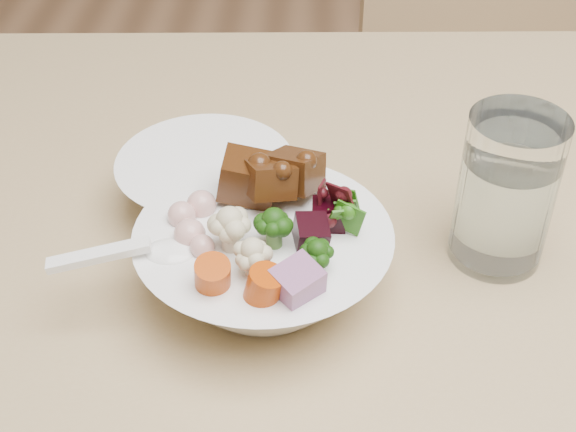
{
  "coord_description": "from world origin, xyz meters",
  "views": [
    {
      "loc": [
        -0.48,
        -0.28,
        1.3
      ],
      "look_at": [
        -0.49,
        0.22,
        0.9
      ],
      "focal_mm": 50.0,
      "sensor_mm": 36.0,
      "label": 1
    }
  ],
  "objects_px": {
    "food_bowl": "(266,256)",
    "side_bowl": "(206,185)",
    "chair_far": "(492,118)",
    "water_glass": "(505,196)"
  },
  "relations": [
    {
      "from": "chair_far",
      "to": "water_glass",
      "type": "distance_m",
      "value": 0.81
    },
    {
      "from": "chair_far",
      "to": "food_bowl",
      "type": "relative_size",
      "value": 4.74
    },
    {
      "from": "chair_far",
      "to": "water_glass",
      "type": "xyz_separation_m",
      "value": [
        -0.16,
        -0.7,
        0.36
      ]
    },
    {
      "from": "food_bowl",
      "to": "water_glass",
      "type": "height_order",
      "value": "water_glass"
    },
    {
      "from": "water_glass",
      "to": "side_bowl",
      "type": "distance_m",
      "value": 0.26
    },
    {
      "from": "water_glass",
      "to": "side_bowl",
      "type": "height_order",
      "value": "water_glass"
    },
    {
      "from": "food_bowl",
      "to": "side_bowl",
      "type": "height_order",
      "value": "food_bowl"
    },
    {
      "from": "side_bowl",
      "to": "food_bowl",
      "type": "bearing_deg",
      "value": -60.21
    },
    {
      "from": "chair_far",
      "to": "food_bowl",
      "type": "bearing_deg",
      "value": -123.32
    },
    {
      "from": "chair_far",
      "to": "food_bowl",
      "type": "distance_m",
      "value": 0.9
    }
  ]
}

